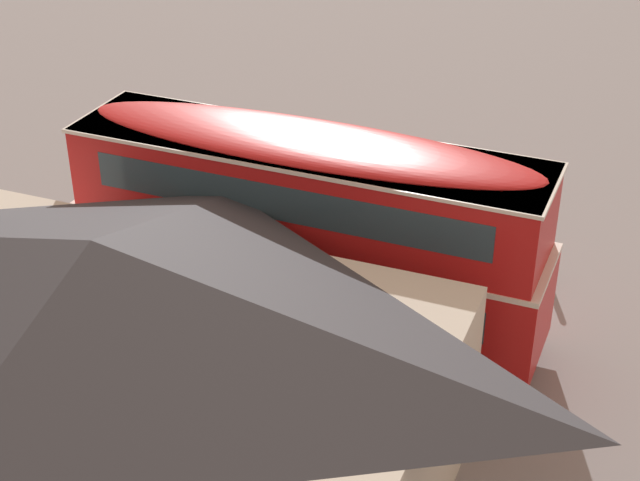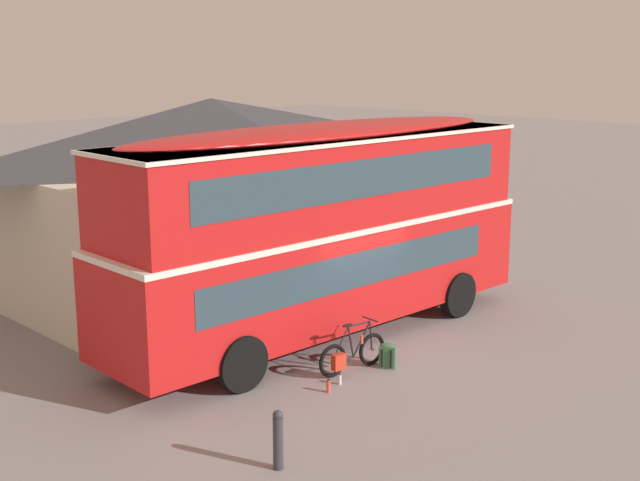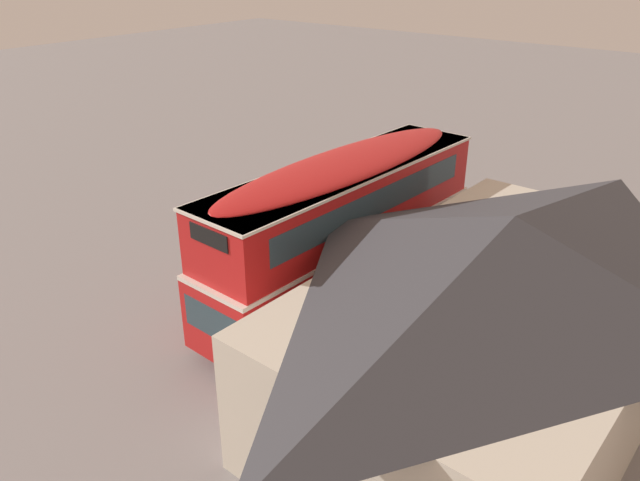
# 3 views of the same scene
# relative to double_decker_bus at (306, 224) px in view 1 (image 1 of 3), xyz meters

# --- Properties ---
(ground_plane) EXTENTS (120.00, 120.00, 0.00)m
(ground_plane) POSITION_rel_double_decker_bus_xyz_m (-0.09, -0.82, -2.65)
(ground_plane) COLOR gray
(double_decker_bus) EXTENTS (10.87, 2.99, 4.79)m
(double_decker_bus) POSITION_rel_double_decker_bus_xyz_m (0.00, 0.00, 0.00)
(double_decker_bus) COLOR black
(double_decker_bus) RESTS_ON ground
(touring_bicycle) EXTENTS (1.73, 0.46, 1.02)m
(touring_bicycle) POSITION_rel_double_decker_bus_xyz_m (-1.24, -1.90, -2.27)
(touring_bicycle) COLOR black
(touring_bicycle) RESTS_ON ground
(backpack_on_ground) EXTENTS (0.36, 0.39, 0.51)m
(backpack_on_ground) POSITION_rel_double_decker_bus_xyz_m (-0.54, -2.27, -2.38)
(backpack_on_ground) COLOR #386642
(backpack_on_ground) RESTS_ON ground
(water_bottle_clear_plastic) EXTENTS (0.07, 0.07, 0.22)m
(water_bottle_clear_plastic) POSITION_rel_double_decker_bus_xyz_m (-1.87, -2.18, -2.54)
(water_bottle_clear_plastic) COLOR silver
(water_bottle_clear_plastic) RESTS_ON ground
(water_bottle_red_squeeze) EXTENTS (0.08, 0.08, 0.26)m
(water_bottle_red_squeeze) POSITION_rel_double_decker_bus_xyz_m (-2.31, -2.30, -2.52)
(water_bottle_red_squeeze) COLOR #D84C33
(water_bottle_red_squeeze) RESTS_ON ground
(pub_building) EXTENTS (12.48, 7.58, 5.04)m
(pub_building) POSITION_rel_double_decker_bus_xyz_m (1.56, 5.80, -0.08)
(pub_building) COLOR beige
(pub_building) RESTS_ON ground
(kerb_bollard) EXTENTS (0.16, 0.16, 0.97)m
(kerb_bollard) POSITION_rel_double_decker_bus_xyz_m (-5.02, -3.78, -2.15)
(kerb_bollard) COLOR #333338
(kerb_bollard) RESTS_ON ground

